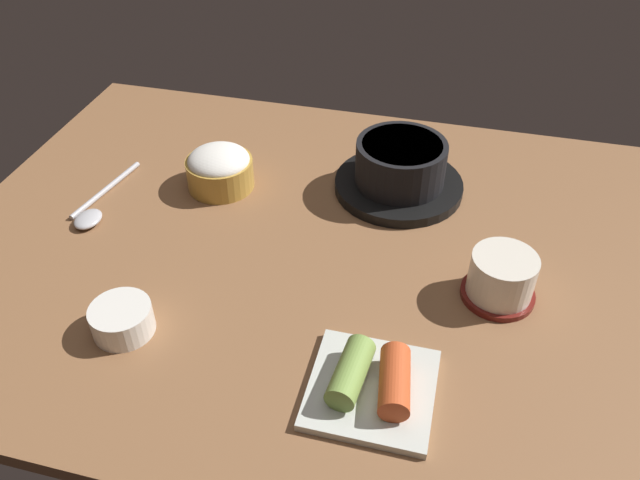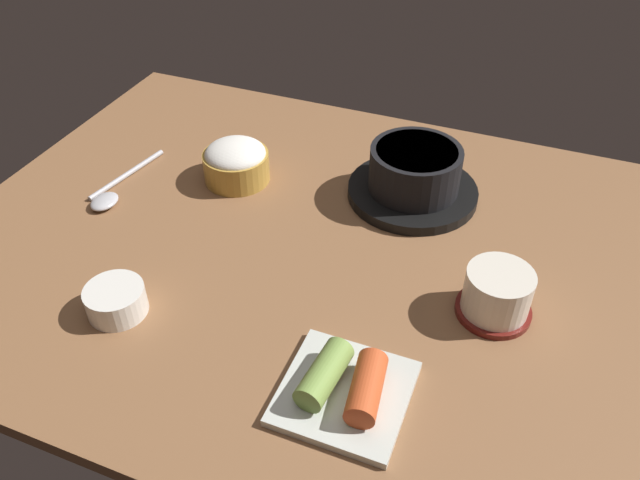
{
  "view_description": "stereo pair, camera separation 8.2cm",
  "coord_description": "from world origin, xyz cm",
  "px_view_note": "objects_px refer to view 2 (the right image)",
  "views": [
    {
      "loc": [
        17.54,
        -63.39,
        57.91
      ],
      "look_at": [
        2.0,
        -2.0,
        5.0
      ],
      "focal_mm": 35.62,
      "sensor_mm": 36.0,
      "label": 1
    },
    {
      "loc": [
        25.38,
        -60.86,
        57.91
      ],
      "look_at": [
        2.0,
        -2.0,
        5.0
      ],
      "focal_mm": 35.62,
      "sensor_mm": 36.0,
      "label": 2
    }
  ],
  "objects_px": {
    "kimchi_plate": "(345,387)",
    "side_bowl_near": "(116,300)",
    "stone_pot": "(414,176)",
    "rice_bowl": "(236,162)",
    "spoon": "(112,192)",
    "tea_cup_with_saucer": "(497,294)"
  },
  "relations": [
    {
      "from": "spoon",
      "to": "kimchi_plate",
      "type": "bearing_deg",
      "value": -25.39
    },
    {
      "from": "side_bowl_near",
      "to": "spoon",
      "type": "relative_size",
      "value": 0.41
    },
    {
      "from": "side_bowl_near",
      "to": "tea_cup_with_saucer",
      "type": "bearing_deg",
      "value": 21.32
    },
    {
      "from": "rice_bowl",
      "to": "side_bowl_near",
      "type": "height_order",
      "value": "rice_bowl"
    },
    {
      "from": "side_bowl_near",
      "to": "spoon",
      "type": "distance_m",
      "value": 0.25
    },
    {
      "from": "rice_bowl",
      "to": "kimchi_plate",
      "type": "distance_m",
      "value": 0.44
    },
    {
      "from": "kimchi_plate",
      "to": "side_bowl_near",
      "type": "xyz_separation_m",
      "value": [
        -0.3,
        0.02,
        0.0
      ]
    },
    {
      "from": "stone_pot",
      "to": "rice_bowl",
      "type": "height_order",
      "value": "stone_pot"
    },
    {
      "from": "stone_pot",
      "to": "tea_cup_with_saucer",
      "type": "relative_size",
      "value": 2.11
    },
    {
      "from": "rice_bowl",
      "to": "tea_cup_with_saucer",
      "type": "height_order",
      "value": "same"
    },
    {
      "from": "side_bowl_near",
      "to": "rice_bowl",
      "type": "bearing_deg",
      "value": 89.32
    },
    {
      "from": "stone_pot",
      "to": "kimchi_plate",
      "type": "xyz_separation_m",
      "value": [
        0.03,
        -0.38,
        -0.02
      ]
    },
    {
      "from": "kimchi_plate",
      "to": "spoon",
      "type": "xyz_separation_m",
      "value": [
        -0.45,
        0.21,
        -0.01
      ]
    },
    {
      "from": "rice_bowl",
      "to": "tea_cup_with_saucer",
      "type": "distance_m",
      "value": 0.44
    },
    {
      "from": "kimchi_plate",
      "to": "rice_bowl",
      "type": "bearing_deg",
      "value": 132.4
    },
    {
      "from": "stone_pot",
      "to": "rice_bowl",
      "type": "xyz_separation_m",
      "value": [
        -0.26,
        -0.06,
        -0.0
      ]
    },
    {
      "from": "rice_bowl",
      "to": "kimchi_plate",
      "type": "relative_size",
      "value": 0.76
    },
    {
      "from": "kimchi_plate",
      "to": "side_bowl_near",
      "type": "bearing_deg",
      "value": 176.88
    },
    {
      "from": "rice_bowl",
      "to": "tea_cup_with_saucer",
      "type": "relative_size",
      "value": 1.1
    },
    {
      "from": "kimchi_plate",
      "to": "spoon",
      "type": "distance_m",
      "value": 0.5
    },
    {
      "from": "stone_pot",
      "to": "side_bowl_near",
      "type": "relative_size",
      "value": 2.67
    },
    {
      "from": "side_bowl_near",
      "to": "spoon",
      "type": "bearing_deg",
      "value": 127.41
    }
  ]
}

